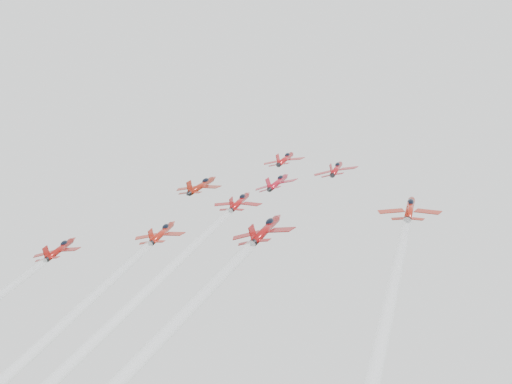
% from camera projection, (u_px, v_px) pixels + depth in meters
% --- Properties ---
extents(jet_lead, '(9.99, 12.69, 8.41)m').
position_uv_depth(jet_lead, '(285.00, 159.00, 148.74)').
color(jet_lead, '#AF1013').
extents(jet_row2_left, '(10.52, 13.36, 8.86)m').
position_uv_depth(jet_row2_left, '(202.00, 185.00, 138.35)').
color(jet_row2_left, maroon).
extents(jet_row2_center, '(9.08, 11.53, 7.64)m').
position_uv_depth(jet_row2_center, '(278.00, 182.00, 126.03)').
color(jet_row2_center, '#AE1022').
extents(jet_row2_right, '(9.03, 11.47, 7.60)m').
position_uv_depth(jet_row2_right, '(337.00, 169.00, 127.01)').
color(jet_row2_right, '#A60F16').
extents(jet_center, '(9.03, 83.98, 52.73)m').
position_uv_depth(jet_center, '(114.00, 307.00, 76.88)').
color(jet_center, '#A00F10').
extents(jet_rear_farright, '(8.91, 82.87, 52.04)m').
position_uv_depth(jet_rear_farright, '(355.00, 367.00, 52.28)').
color(jet_rear_farright, '#AA1E10').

